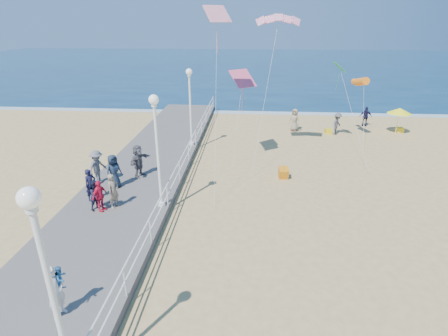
# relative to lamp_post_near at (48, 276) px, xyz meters

# --- Properties ---
(ground) EXTENTS (160.00, 160.00, 0.00)m
(ground) POSITION_rel_lamp_post_near_xyz_m (5.35, 9.00, -3.66)
(ground) COLOR tan
(ground) RESTS_ON ground
(ocean) EXTENTS (160.00, 90.00, 0.05)m
(ocean) POSITION_rel_lamp_post_near_xyz_m (5.35, 74.00, -3.65)
(ocean) COLOR #0C2C4A
(ocean) RESTS_ON ground
(surf_line) EXTENTS (160.00, 1.20, 0.04)m
(surf_line) POSITION_rel_lamp_post_near_xyz_m (5.35, 29.50, -3.63)
(surf_line) COLOR silver
(surf_line) RESTS_ON ground
(boardwalk) EXTENTS (5.00, 44.00, 0.40)m
(boardwalk) POSITION_rel_lamp_post_near_xyz_m (-2.15, 9.00, -3.46)
(boardwalk) COLOR slate
(boardwalk) RESTS_ON ground
(railing) EXTENTS (0.05, 42.00, 0.55)m
(railing) POSITION_rel_lamp_post_near_xyz_m (0.30, 9.00, -2.41)
(railing) COLOR white
(railing) RESTS_ON boardwalk
(lamp_post_near) EXTENTS (0.44, 0.44, 5.32)m
(lamp_post_near) POSITION_rel_lamp_post_near_xyz_m (0.00, 0.00, 0.00)
(lamp_post_near) COLOR white
(lamp_post_near) RESTS_ON boardwalk
(lamp_post_mid) EXTENTS (0.44, 0.44, 5.32)m
(lamp_post_mid) POSITION_rel_lamp_post_near_xyz_m (0.00, 9.00, 0.00)
(lamp_post_mid) COLOR white
(lamp_post_mid) RESTS_ON boardwalk
(lamp_post_far) EXTENTS (0.44, 0.44, 5.32)m
(lamp_post_far) POSITION_rel_lamp_post_near_xyz_m (0.00, 18.00, 0.00)
(lamp_post_far) COLOR white
(lamp_post_far) RESTS_ON boardwalk
(woman_holding_toddler) EXTENTS (0.54, 0.71, 1.77)m
(woman_holding_toddler) POSITION_rel_lamp_post_near_xyz_m (-1.41, 2.06, -2.37)
(woman_holding_toddler) COLOR silver
(woman_holding_toddler) RESTS_ON boardwalk
(toddler_held) EXTENTS (0.38, 0.45, 0.83)m
(toddler_held) POSITION_rel_lamp_post_near_xyz_m (-1.26, 2.21, -2.00)
(toddler_held) COLOR teal
(toddler_held) RESTS_ON boardwalk
(spectator_0) EXTENTS (0.63, 0.71, 1.63)m
(spectator_0) POSITION_rel_lamp_post_near_xyz_m (-3.55, 9.30, -2.45)
(spectator_0) COLOR #171632
(spectator_0) RESTS_ON boardwalk
(spectator_2) EXTENTS (1.03, 1.36, 1.86)m
(spectator_2) POSITION_rel_lamp_post_near_xyz_m (-4.03, 11.28, -2.33)
(spectator_2) COLOR slate
(spectator_2) RESTS_ON boardwalk
(spectator_3) EXTENTS (0.65, 0.96, 1.52)m
(spectator_3) POSITION_rel_lamp_post_near_xyz_m (-2.69, 8.30, -2.50)
(spectator_3) COLOR #E01C42
(spectator_3) RESTS_ON boardwalk
(spectator_4) EXTENTS (0.99, 1.07, 1.83)m
(spectator_4) POSITION_rel_lamp_post_near_xyz_m (-2.94, 10.79, -2.35)
(spectator_4) COLOR #1A273A
(spectator_4) RESTS_ON boardwalk
(spectator_5) EXTENTS (1.06, 1.80, 1.85)m
(spectator_5) POSITION_rel_lamp_post_near_xyz_m (-2.08, 12.33, -2.33)
(spectator_5) COLOR #545257
(spectator_5) RESTS_ON boardwalk
(spectator_6) EXTENTS (0.60, 0.72, 1.70)m
(spectator_6) POSITION_rel_lamp_post_near_xyz_m (-2.16, 8.67, -2.41)
(spectator_6) COLOR gray
(spectator_6) RESTS_ON boardwalk
(spectator_7) EXTENTS (0.82, 0.88, 1.46)m
(spectator_7) POSITION_rel_lamp_post_near_xyz_m (-2.92, 8.47, -2.53)
(spectator_7) COLOR #181B35
(spectator_7) RESTS_ON boardwalk
(beach_walker_a) EXTENTS (1.20, 1.34, 1.80)m
(beach_walker_a) POSITION_rel_lamp_post_near_xyz_m (11.20, 22.62, -2.76)
(beach_walker_a) COLOR #4F4F53
(beach_walker_a) RESTS_ON ground
(beach_walker_b) EXTENTS (1.08, 0.60, 1.74)m
(beach_walker_b) POSITION_rel_lamp_post_near_xyz_m (14.27, 25.34, -2.79)
(beach_walker_b) COLOR #171732
(beach_walker_b) RESTS_ON ground
(beach_walker_c) EXTENTS (1.11, 1.04, 1.91)m
(beach_walker_c) POSITION_rel_lamp_post_near_xyz_m (7.86, 23.40, -2.71)
(beach_walker_c) COLOR gray
(beach_walker_c) RESTS_ON ground
(box_kite) EXTENTS (0.61, 0.75, 0.74)m
(box_kite) POSITION_rel_lamp_post_near_xyz_m (6.17, 13.48, -3.36)
(box_kite) COLOR #CF4C0C
(box_kite) RESTS_ON ground
(beach_umbrella) EXTENTS (1.90, 1.90, 2.14)m
(beach_umbrella) POSITION_rel_lamp_post_near_xyz_m (16.20, 23.27, -1.75)
(beach_umbrella) COLOR white
(beach_umbrella) RESTS_ON ground
(beach_chair_left) EXTENTS (0.55, 0.55, 0.40)m
(beach_chair_left) POSITION_rel_lamp_post_near_xyz_m (10.63, 22.86, -3.46)
(beach_chair_left) COLOR yellow
(beach_chair_left) RESTS_ON ground
(beach_chair_right) EXTENTS (0.55, 0.55, 0.40)m
(beach_chair_right) POSITION_rel_lamp_post_near_xyz_m (16.66, 23.69, -3.46)
(beach_chair_right) COLOR yellow
(beach_chair_right) RESTS_ON ground
(kite_parafoil) EXTENTS (2.65, 0.94, 0.65)m
(kite_parafoil) POSITION_rel_lamp_post_near_xyz_m (5.61, 16.99, 5.14)
(kite_parafoil) COLOR #E31A55
(kite_windsock) EXTENTS (0.97, 2.47, 1.04)m
(kite_windsock) POSITION_rel_lamp_post_near_xyz_m (12.21, 21.21, 0.84)
(kite_windsock) COLOR orange
(kite_diamond_pink) EXTENTS (1.81, 1.77, 0.97)m
(kite_diamond_pink) POSITION_rel_lamp_post_near_xyz_m (3.60, 16.49, 1.67)
(kite_diamond_pink) COLOR #ED577C
(kite_diamond_green) EXTENTS (0.87, 1.08, 0.67)m
(kite_diamond_green) POSITION_rel_lamp_post_near_xyz_m (10.20, 19.98, 2.00)
(kite_diamond_green) COLOR green
(kite_diamond_redwhite) EXTENTS (1.53, 1.45, 0.82)m
(kite_diamond_redwhite) POSITION_rel_lamp_post_near_xyz_m (2.32, 13.47, 5.27)
(kite_diamond_redwhite) COLOR red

